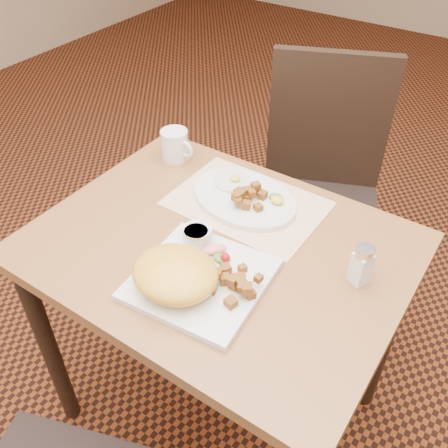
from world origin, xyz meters
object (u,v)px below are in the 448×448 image
Objects in this scene: chair_far at (321,181)px; coffee_mug at (175,145)px; plate_square at (201,279)px; plate_oval at (244,198)px; salt_shaker at (362,264)px; table at (219,274)px.

chair_far is 8.60× the size of coffee_mug.
chair_far reaches higher than plate_square.
plate_oval is 0.30m from coffee_mug.
plate_oval is 3.05× the size of salt_shaker.
coffee_mug is at bearing 165.44° from salt_shaker.
plate_oval reaches higher than table.
plate_square is 0.32m from plate_oval.
salt_shaker is (0.29, 0.20, 0.04)m from plate_square.
table is 2.96× the size of plate_oval.
chair_far is 0.73m from salt_shaker.
plate_square is 0.92× the size of plate_oval.
salt_shaker is 0.89× the size of coffee_mug.
table is 0.93× the size of chair_far.
table is 0.67m from chair_far.
plate_oval is at bearing 102.37° from table.
chair_far reaches higher than coffee_mug.
plate_oval reaches higher than plate_square.
plate_square is (0.04, -0.13, 0.12)m from table.
salt_shaker reaches higher than plate_square.
salt_shaker is 0.68m from coffee_mug.
plate_square is at bearing -145.22° from salt_shaker.
coffee_mug is (-0.29, 0.07, 0.03)m from plate_oval.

